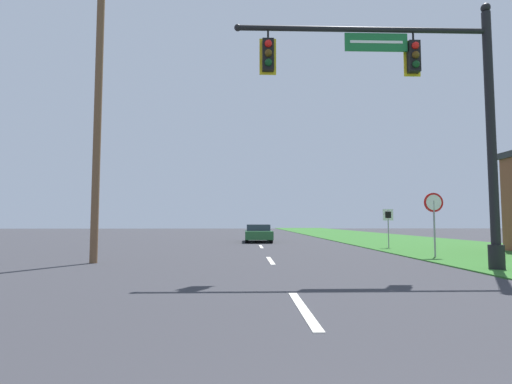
{
  "coord_description": "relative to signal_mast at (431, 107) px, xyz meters",
  "views": [
    {
      "loc": [
        -0.96,
        -0.55,
        1.42
      ],
      "look_at": [
        0.0,
        31.4,
        3.78
      ],
      "focal_mm": 28.0,
      "sensor_mm": 36.0,
      "label": 1
    }
  ],
  "objects": [
    {
      "name": "utility_pole_near",
      "position": [
        -10.71,
        2.4,
        0.68
      ],
      "size": [
        1.8,
        0.26,
        10.66
      ],
      "color": "brown",
      "rests_on": "ground"
    },
    {
      "name": "stop_sign",
      "position": [
        1.89,
        3.96,
        -2.95
      ],
      "size": [
        0.76,
        0.07,
        2.5
      ],
      "color": "gray",
      "rests_on": "grass_verge_right"
    },
    {
      "name": "car_ahead",
      "position": [
        -4.58,
        16.43,
        -4.21
      ],
      "size": [
        1.83,
        4.49,
        1.19
      ],
      "color": "black",
      "rests_on": "ground"
    },
    {
      "name": "grass_verge_right",
      "position": [
        5.89,
        19.06,
        -4.79
      ],
      "size": [
        10.0,
        110.0,
        0.04
      ],
      "color": "#2D6626",
      "rests_on": "ground"
    },
    {
      "name": "signal_mast",
      "position": [
        0.0,
        0.0,
        0.0
      ],
      "size": [
        7.89,
        0.47,
        8.02
      ],
      "color": "black",
      "rests_on": "grass_verge_right"
    },
    {
      "name": "road_center_line",
      "position": [
        -4.61,
        11.06,
        -4.81
      ],
      "size": [
        0.16,
        34.8,
        0.01
      ],
      "color": "silver",
      "rests_on": "ground"
    },
    {
      "name": "route_sign_post",
      "position": [
        2.06,
        9.43,
        -3.28
      ],
      "size": [
        0.55,
        0.06,
        2.03
      ],
      "color": "gray",
      "rests_on": "grass_verge_right"
    }
  ]
}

